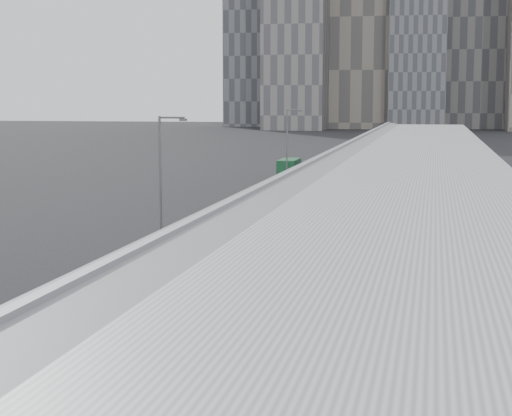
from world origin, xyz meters
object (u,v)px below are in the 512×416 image
(shipping_container, at_px, (289,169))
(suv, at_px, (321,161))
(bus_7, at_px, (338,169))
(bus_3, at_px, (243,235))
(bus_6, at_px, (329,179))
(bus_1, at_px, (64,366))
(bus_4, at_px, (286,208))
(bus_5, at_px, (306,191))
(street_lamp_far, at_px, (288,142))
(bus_2, at_px, (203,275))
(street_lamp_near, at_px, (163,176))

(shipping_container, height_order, suv, shipping_container)
(shipping_container, bearing_deg, bus_7, -23.63)
(bus_3, distance_m, suv, 83.02)
(shipping_container, bearing_deg, bus_6, -66.55)
(bus_1, xyz_separation_m, bus_4, (0.20, 44.74, -0.03))
(bus_4, height_order, bus_5, bus_5)
(street_lamp_far, xyz_separation_m, suv, (-0.03, 32.01, -4.66))
(bus_2, height_order, bus_5, bus_5)
(bus_5, xyz_separation_m, bus_7, (-0.00, 28.57, -0.08))
(shipping_container, bearing_deg, bus_5, -77.43)
(bus_4, height_order, bus_7, bus_4)
(bus_2, height_order, shipping_container, bus_2)
(bus_2, distance_m, bus_6, 56.66)
(bus_1, xyz_separation_m, bus_5, (-0.13, 58.67, 0.03))
(bus_1, relative_size, bus_3, 0.96)
(bus_1, xyz_separation_m, bus_7, (-0.13, 87.25, -0.05))
(bus_3, bearing_deg, bus_6, 91.57)
(bus_6, bearing_deg, bus_1, -91.75)
(bus_1, relative_size, bus_2, 1.01)
(bus_6, bearing_deg, bus_7, 90.82)
(bus_3, relative_size, bus_4, 1.07)
(shipping_container, bearing_deg, bus_1, -85.52)
(bus_2, xyz_separation_m, bus_3, (-0.79, 13.18, 0.10))
(bus_1, relative_size, bus_4, 1.02)
(suv, bearing_deg, street_lamp_near, -69.98)
(bus_3, bearing_deg, bus_7, 92.33)
(bus_7, distance_m, suv, 25.45)
(bus_2, xyz_separation_m, bus_5, (-0.73, 42.61, 0.06))
(street_lamp_far, relative_size, suv, 1.52)
(bus_2, bearing_deg, shipping_container, 90.31)
(bus_4, xyz_separation_m, bus_6, (0.24, 27.99, -0.01))
(bus_6, xyz_separation_m, street_lamp_near, (-6.38, -43.12, 3.97))
(bus_4, distance_m, street_lamp_far, 36.02)
(bus_3, bearing_deg, bus_1, -87.25)
(bus_4, bearing_deg, bus_2, -89.84)
(bus_2, bearing_deg, street_lamp_near, 110.08)
(bus_2, distance_m, suv, 96.22)
(bus_4, height_order, suv, bus_4)
(bus_4, xyz_separation_m, bus_5, (-0.33, 13.94, 0.06))
(bus_4, distance_m, street_lamp_near, 16.80)
(bus_1, relative_size, bus_7, 1.03)
(shipping_container, bearing_deg, street_lamp_far, -81.26)
(street_lamp_far, bearing_deg, street_lamp_near, -90.33)
(bus_2, bearing_deg, bus_4, 85.08)
(bus_7, xyz_separation_m, street_lamp_far, (-5.52, -7.18, 3.95))
(bus_5, bearing_deg, street_lamp_far, 105.26)
(bus_3, height_order, street_lamp_far, street_lamp_far)
(bus_2, distance_m, street_lamp_near, 15.55)
(bus_5, distance_m, street_lamp_far, 22.43)
(bus_6, height_order, street_lamp_far, street_lamp_far)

